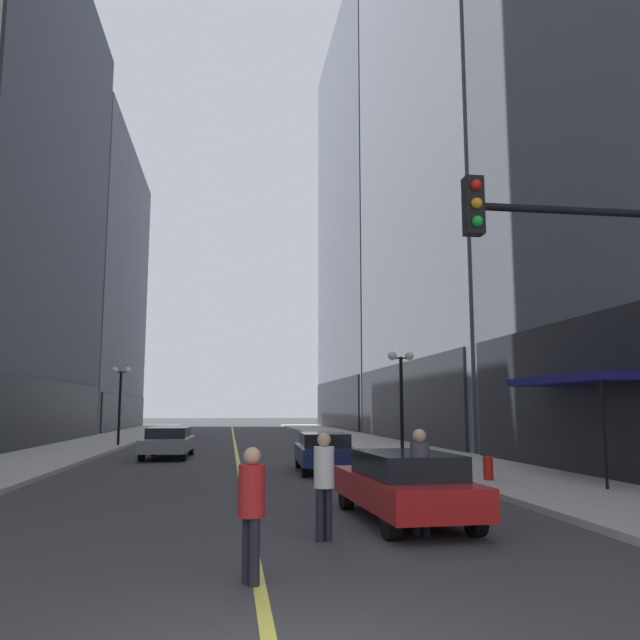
# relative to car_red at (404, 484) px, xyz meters

# --- Properties ---
(ground_plane) EXTENTS (200.00, 200.00, 0.00)m
(ground_plane) POSITION_rel_car_red_xyz_m (-2.96, 28.00, -0.72)
(ground_plane) COLOR #38383A
(sidewalk_left) EXTENTS (4.50, 78.00, 0.15)m
(sidewalk_left) POSITION_rel_car_red_xyz_m (-11.21, 28.00, -0.64)
(sidewalk_left) COLOR #ADA8A0
(sidewalk_left) RESTS_ON ground
(sidewalk_right) EXTENTS (4.50, 78.00, 0.15)m
(sidewalk_right) POSITION_rel_car_red_xyz_m (5.29, 28.00, -0.64)
(sidewalk_right) COLOR #ADA8A0
(sidewalk_right) RESTS_ON ground
(lane_centre_stripe) EXTENTS (0.16, 70.00, 0.01)m
(lane_centre_stripe) POSITION_rel_car_red_xyz_m (-2.96, 28.00, -0.72)
(lane_centre_stripe) COLOR #E5D64C
(lane_centre_stripe) RESTS_ON ground
(building_left_far) EXTENTS (11.43, 26.00, 28.54)m
(building_left_far) POSITION_rel_car_red_xyz_m (-19.07, 53.00, 13.49)
(building_left_far) COLOR slate
(building_left_far) RESTS_ON ground
(building_right_far) EXTENTS (11.36, 26.00, 44.47)m
(building_right_far) POSITION_rel_car_red_xyz_m (13.12, 53.00, 21.42)
(building_right_far) COLOR #4C515B
(building_right_far) RESTS_ON ground
(storefront_awning_right) EXTENTS (1.60, 5.50, 3.12)m
(storefront_awning_right) POSITION_rel_car_red_xyz_m (6.74, 5.51, 2.27)
(storefront_awning_right) COLOR navy
(storefront_awning_right) RESTS_ON ground
(car_red) EXTENTS (1.95, 4.70, 1.32)m
(car_red) POSITION_rel_car_red_xyz_m (0.00, 0.00, 0.00)
(car_red) COLOR #B21919
(car_red) RESTS_ON ground
(car_navy) EXTENTS (1.93, 4.54, 1.32)m
(car_navy) POSITION_rel_car_red_xyz_m (-0.13, 9.70, -0.00)
(car_navy) COLOR #141E4C
(car_navy) RESTS_ON ground
(car_grey) EXTENTS (2.09, 4.77, 1.32)m
(car_grey) POSITION_rel_car_red_xyz_m (-5.96, 16.69, 0.00)
(car_grey) COLOR slate
(car_grey) RESTS_ON ground
(pedestrian_in_white_shirt) EXTENTS (0.45, 0.45, 1.76)m
(pedestrian_in_white_shirt) POSITION_rel_car_red_xyz_m (-1.78, -1.50, 0.31)
(pedestrian_in_white_shirt) COLOR black
(pedestrian_in_white_shirt) RESTS_ON ground
(pedestrian_in_red_jacket) EXTENTS (0.46, 0.46, 1.67)m
(pedestrian_in_red_jacket) POSITION_rel_car_red_xyz_m (-3.06, -3.94, 0.25)
(pedestrian_in_red_jacket) COLOR black
(pedestrian_in_red_jacket) RESTS_ON ground
(pedestrian_with_orange_bag) EXTENTS (0.45, 0.45, 1.80)m
(pedestrian_with_orange_bag) POSITION_rel_car_red_xyz_m (-0.05, -1.23, 0.34)
(pedestrian_with_orange_bag) COLOR black
(pedestrian_with_orange_bag) RESTS_ON ground
(traffic_light_near_right) EXTENTS (3.43, 0.35, 5.65)m
(traffic_light_near_right) POSITION_rel_car_red_xyz_m (2.39, -3.32, 3.02)
(traffic_light_near_right) COLOR black
(traffic_light_near_right) RESTS_ON ground
(street_lamp_left_far) EXTENTS (1.06, 0.36, 4.43)m
(street_lamp_left_far) POSITION_rel_car_red_xyz_m (-9.36, 24.49, 2.54)
(street_lamp_left_far) COLOR black
(street_lamp_left_far) RESTS_ON ground
(street_lamp_right_mid) EXTENTS (1.06, 0.36, 4.43)m
(street_lamp_right_mid) POSITION_rel_car_red_xyz_m (3.44, 12.59, 2.54)
(street_lamp_right_mid) COLOR black
(street_lamp_right_mid) RESTS_ON ground
(fire_hydrant_right) EXTENTS (0.28, 0.28, 0.80)m
(fire_hydrant_right) POSITION_rel_car_red_xyz_m (3.94, 5.35, -0.32)
(fire_hydrant_right) COLOR red
(fire_hydrant_right) RESTS_ON ground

